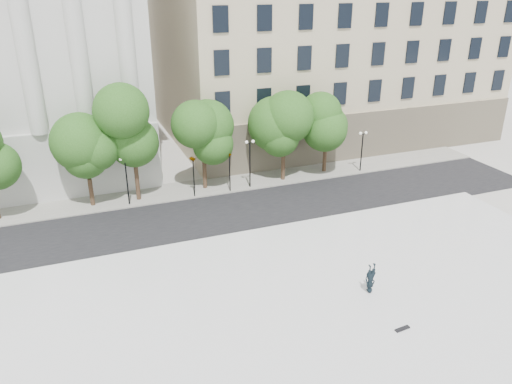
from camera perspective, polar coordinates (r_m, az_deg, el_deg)
ground at (r=25.57m, az=6.10°, el=-19.67°), size 160.00×160.00×0.00m
plaza at (r=27.47m, az=3.21°, el=-15.42°), size 44.00×22.00×0.45m
street at (r=39.66m, az=-5.63°, el=-2.94°), size 60.00×8.00×0.02m
far_sidewalk at (r=44.96m, az=-7.72°, el=0.26°), size 60.00×4.00×0.12m
building_east at (r=62.90m, az=6.98°, el=17.24°), size 36.00×26.15×23.00m
traffic_light_west at (r=42.13m, az=-7.25°, el=4.11°), size 1.16×1.93×4.28m
traffic_light_east at (r=42.99m, az=-3.06°, el=4.46°), size 0.45×1.62×4.15m
person_lying at (r=30.42m, az=12.85°, el=-10.67°), size 0.78×1.91×0.51m
skateboard at (r=28.11m, az=16.38°, el=-14.77°), size 0.89×0.32×0.09m
street_trees at (r=42.97m, az=-7.53°, el=6.09°), size 32.77×4.97×8.01m
lamp_posts at (r=42.65m, az=-7.47°, el=3.14°), size 34.58×0.28×4.49m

